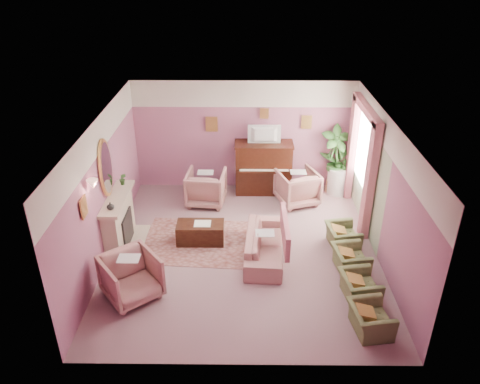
{
  "coord_description": "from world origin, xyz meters",
  "views": [
    {
      "loc": [
        0.02,
        -8.06,
        5.66
      ],
      "look_at": [
        -0.07,
        0.4,
        1.18
      ],
      "focal_mm": 35.0,
      "sensor_mm": 36.0,
      "label": 1
    }
  ],
  "objects_px": {
    "floral_armchair_right": "(297,186)",
    "olive_chair_a": "(371,316)",
    "sofa": "(265,240)",
    "television": "(264,134)",
    "olive_chair_d": "(343,233)",
    "side_table": "(337,180)",
    "olive_chair_b": "(360,283)",
    "floral_armchair_left": "(206,186)",
    "piano": "(263,168)",
    "coffee_table": "(201,233)",
    "floral_armchair_front": "(131,275)",
    "olive_chair_c": "(351,256)"
  },
  "relations": [
    {
      "from": "piano",
      "to": "olive_chair_d",
      "type": "distance_m",
      "value": 2.96
    },
    {
      "from": "olive_chair_d",
      "to": "coffee_table",
      "type": "bearing_deg",
      "value": 177.61
    },
    {
      "from": "coffee_table",
      "to": "sofa",
      "type": "distance_m",
      "value": 1.44
    },
    {
      "from": "olive_chair_c",
      "to": "olive_chair_d",
      "type": "relative_size",
      "value": 1.0
    },
    {
      "from": "piano",
      "to": "floral_armchair_front",
      "type": "xyz_separation_m",
      "value": [
        -2.49,
        -4.12,
        -0.18
      ]
    },
    {
      "from": "olive_chair_a",
      "to": "piano",
      "type": "bearing_deg",
      "value": 107.83
    },
    {
      "from": "floral_armchair_right",
      "to": "olive_chair_d",
      "type": "xyz_separation_m",
      "value": [
        0.78,
        -1.88,
        -0.15
      ]
    },
    {
      "from": "floral_armchair_left",
      "to": "olive_chair_c",
      "type": "xyz_separation_m",
      "value": [
        3.0,
        -2.66,
        -0.15
      ]
    },
    {
      "from": "coffee_table",
      "to": "olive_chair_b",
      "type": "relative_size",
      "value": 1.37
    },
    {
      "from": "floral_armchair_left",
      "to": "olive_chair_b",
      "type": "height_order",
      "value": "floral_armchair_left"
    },
    {
      "from": "piano",
      "to": "floral_armchair_right",
      "type": "xyz_separation_m",
      "value": [
        0.81,
        -0.6,
        -0.18
      ]
    },
    {
      "from": "olive_chair_b",
      "to": "olive_chair_c",
      "type": "bearing_deg",
      "value": 90.0
    },
    {
      "from": "piano",
      "to": "olive_chair_d",
      "type": "bearing_deg",
      "value": -57.34
    },
    {
      "from": "floral_armchair_front",
      "to": "olive_chair_d",
      "type": "xyz_separation_m",
      "value": [
        4.08,
        1.64,
        -0.15
      ]
    },
    {
      "from": "piano",
      "to": "side_table",
      "type": "xyz_separation_m",
      "value": [
        1.89,
        -0.07,
        -0.3
      ]
    },
    {
      "from": "olive_chair_a",
      "to": "olive_chair_d",
      "type": "distance_m",
      "value": 2.46
    },
    {
      "from": "coffee_table",
      "to": "sofa",
      "type": "height_order",
      "value": "sofa"
    },
    {
      "from": "side_table",
      "to": "piano",
      "type": "bearing_deg",
      "value": 178.01
    },
    {
      "from": "olive_chair_a",
      "to": "olive_chair_b",
      "type": "height_order",
      "value": "same"
    },
    {
      "from": "olive_chair_a",
      "to": "olive_chair_c",
      "type": "xyz_separation_m",
      "value": [
        0.0,
        1.64,
        0.0
      ]
    },
    {
      "from": "side_table",
      "to": "coffee_table",
      "type": "bearing_deg",
      "value": -145.31
    },
    {
      "from": "sofa",
      "to": "olive_chair_d",
      "type": "distance_m",
      "value": 1.69
    },
    {
      "from": "floral_armchair_right",
      "to": "olive_chair_a",
      "type": "height_order",
      "value": "floral_armchair_right"
    },
    {
      "from": "coffee_table",
      "to": "olive_chair_a",
      "type": "xyz_separation_m",
      "value": [
        3.0,
        -2.59,
        0.09
      ]
    },
    {
      "from": "olive_chair_a",
      "to": "olive_chair_b",
      "type": "bearing_deg",
      "value": 90.0
    },
    {
      "from": "floral_armchair_left",
      "to": "side_table",
      "type": "xyz_separation_m",
      "value": [
        3.31,
        0.57,
        -0.12
      ]
    },
    {
      "from": "floral_armchair_left",
      "to": "floral_armchair_front",
      "type": "relative_size",
      "value": 1.0
    },
    {
      "from": "olive_chair_d",
      "to": "side_table",
      "type": "distance_m",
      "value": 2.43
    },
    {
      "from": "sofa",
      "to": "television",
      "type": "bearing_deg",
      "value": 88.69
    },
    {
      "from": "piano",
      "to": "floral_armchair_front",
      "type": "height_order",
      "value": "piano"
    },
    {
      "from": "sofa",
      "to": "floral_armchair_front",
      "type": "bearing_deg",
      "value": -152.21
    },
    {
      "from": "piano",
      "to": "sofa",
      "type": "distance_m",
      "value": 2.85
    },
    {
      "from": "sofa",
      "to": "floral_armchair_left",
      "type": "relative_size",
      "value": 2.02
    },
    {
      "from": "piano",
      "to": "olive_chair_c",
      "type": "bearing_deg",
      "value": -64.29
    },
    {
      "from": "floral_armchair_left",
      "to": "floral_armchair_front",
      "type": "xyz_separation_m",
      "value": [
        -1.08,
        -3.48,
        0.0
      ]
    },
    {
      "from": "sofa",
      "to": "side_table",
      "type": "height_order",
      "value": "sofa"
    },
    {
      "from": "piano",
      "to": "olive_chair_c",
      "type": "xyz_separation_m",
      "value": [
        1.59,
        -3.3,
        -0.33
      ]
    },
    {
      "from": "olive_chair_b",
      "to": "olive_chair_a",
      "type": "bearing_deg",
      "value": -90.0
    },
    {
      "from": "olive_chair_b",
      "to": "side_table",
      "type": "distance_m",
      "value": 4.06
    },
    {
      "from": "television",
      "to": "olive_chair_b",
      "type": "bearing_deg",
      "value": -68.68
    },
    {
      "from": "piano",
      "to": "television",
      "type": "height_order",
      "value": "television"
    },
    {
      "from": "floral_armchair_front",
      "to": "floral_armchair_left",
      "type": "bearing_deg",
      "value": 72.82
    },
    {
      "from": "coffee_table",
      "to": "side_table",
      "type": "relative_size",
      "value": 1.43
    },
    {
      "from": "floral_armchair_left",
      "to": "olive_chair_d",
      "type": "relative_size",
      "value": 1.29
    },
    {
      "from": "television",
      "to": "coffee_table",
      "type": "bearing_deg",
      "value": -121.53
    },
    {
      "from": "coffee_table",
      "to": "olive_chair_d",
      "type": "distance_m",
      "value": 3.0
    },
    {
      "from": "floral_armchair_right",
      "to": "floral_armchair_front",
      "type": "distance_m",
      "value": 4.83
    },
    {
      "from": "side_table",
      "to": "floral_armchair_left",
      "type": "bearing_deg",
      "value": -170.16
    },
    {
      "from": "olive_chair_d",
      "to": "television",
      "type": "bearing_deg",
      "value": 123.19
    },
    {
      "from": "floral_armchair_left",
      "to": "olive_chair_b",
      "type": "xyz_separation_m",
      "value": [
        3.0,
        -3.48,
        -0.15
      ]
    }
  ]
}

